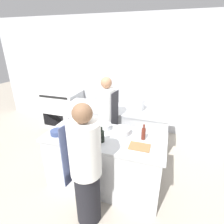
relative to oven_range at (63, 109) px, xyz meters
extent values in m
plane|color=#A89E8E|center=(1.87, -1.71, -0.47)|extent=(16.00, 16.00, 0.00)
cube|color=silver|center=(1.87, 0.42, 0.93)|extent=(8.00, 0.06, 2.80)
cube|color=silver|center=(1.87, -1.71, -0.05)|extent=(1.74, 0.80, 0.85)
cube|color=#B7BABC|center=(1.87, -1.71, 0.40)|extent=(1.81, 0.83, 0.04)
cube|color=silver|center=(1.69, -0.53, -0.05)|extent=(2.19, 0.71, 0.85)
cube|color=silver|center=(1.69, -0.53, 0.40)|extent=(2.28, 0.74, 0.04)
cube|color=silver|center=(0.00, 0.00, 0.00)|extent=(0.96, 0.74, 0.95)
cube|color=black|center=(0.00, -0.36, -0.21)|extent=(0.77, 0.01, 0.33)
cube|color=black|center=(0.00, -0.36, 0.44)|extent=(0.82, 0.01, 0.06)
cylinder|color=black|center=(1.88, -2.38, -0.10)|extent=(0.31, 0.31, 0.75)
cylinder|color=white|center=(1.88, -2.38, 0.61)|extent=(0.37, 0.37, 0.66)
cube|color=#4C567F|center=(1.70, -2.35, 0.52)|extent=(0.07, 0.35, 0.78)
sphere|color=brown|center=(1.88, -2.38, 1.05)|extent=(0.22, 0.22, 0.22)
cylinder|color=black|center=(1.67, -1.04, -0.10)|extent=(0.27, 0.27, 0.75)
cylinder|color=white|center=(1.67, -1.04, 0.62)|extent=(0.32, 0.32, 0.69)
cube|color=#2D2D33|center=(1.83, -1.06, 0.53)|extent=(0.05, 0.31, 0.79)
sphere|color=#9E7051|center=(1.67, -1.04, 1.07)|extent=(0.20, 0.20, 0.20)
cylinder|color=silver|center=(1.32, -1.81, 0.51)|extent=(0.09, 0.09, 0.20)
cylinder|color=silver|center=(1.32, -1.81, 0.65)|extent=(0.04, 0.04, 0.08)
cylinder|color=black|center=(1.89, -1.88, 0.50)|extent=(0.09, 0.09, 0.16)
cylinder|color=black|center=(1.89, -1.88, 0.61)|extent=(0.04, 0.04, 0.06)
cylinder|color=#19471E|center=(1.28, -1.52, 0.49)|extent=(0.07, 0.07, 0.15)
cylinder|color=#19471E|center=(1.28, -1.52, 0.59)|extent=(0.03, 0.03, 0.06)
cylinder|color=#5B2319|center=(2.44, -1.63, 0.50)|extent=(0.06, 0.06, 0.17)
cylinder|color=#5B2319|center=(2.44, -1.63, 0.62)|extent=(0.03, 0.03, 0.07)
cylinder|color=#B2A84C|center=(1.49, -2.00, 0.51)|extent=(0.08, 0.08, 0.19)
cylinder|color=#B2A84C|center=(1.49, -2.00, 0.64)|extent=(0.04, 0.04, 0.07)
cylinder|color=navy|center=(1.17, -1.89, 0.45)|extent=(0.20, 0.20, 0.07)
cylinder|color=navy|center=(1.52, -1.85, 0.45)|extent=(0.19, 0.19, 0.07)
cylinder|color=#B7BABC|center=(1.81, -1.50, 0.46)|extent=(0.20, 0.20, 0.09)
cylinder|color=#B7BABC|center=(2.10, -1.55, 0.46)|extent=(0.28, 0.28, 0.09)
cylinder|color=#33477F|center=(1.37, -1.41, 0.47)|extent=(0.08, 0.08, 0.10)
cube|color=olive|center=(2.42, -1.85, 0.42)|extent=(0.28, 0.20, 0.01)
cylinder|color=silver|center=(2.12, -0.48, 0.53)|extent=(0.31, 0.31, 0.22)
camera|label=1|loc=(2.69, -3.86, 1.74)|focal=28.00mm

